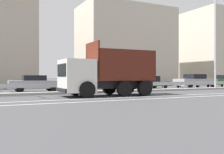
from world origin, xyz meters
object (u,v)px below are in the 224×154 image
(street_lamp_1, at_px, (217,37))
(parked_car_4, at_px, (100,83))
(dump_truck, at_px, (97,77))
(parked_car_6, at_px, (194,81))
(parked_car_3, at_px, (35,83))
(median_road_sign, at_px, (115,76))
(parked_car_5, at_px, (150,82))

(street_lamp_1, relative_size, parked_car_4, 2.22)
(dump_truck, distance_m, parked_car_6, 16.63)
(parked_car_3, bearing_deg, street_lamp_1, 78.52)
(parked_car_3, height_order, parked_car_4, parked_car_3)
(street_lamp_1, relative_size, parked_car_6, 2.01)
(median_road_sign, xyz_separation_m, street_lamp_1, (11.64, -0.25, 4.00))
(parked_car_5, bearing_deg, parked_car_6, 82.26)
(street_lamp_1, distance_m, parked_car_5, 8.32)
(dump_truck, distance_m, street_lamp_1, 15.51)
(parked_car_3, bearing_deg, dump_truck, 24.07)
(parked_car_4, bearing_deg, median_road_sign, -4.56)
(parked_car_4, height_order, parked_car_6, parked_car_6)
(parked_car_3, xyz_separation_m, parked_car_6, (18.12, -0.12, 0.06))
(median_road_sign, height_order, street_lamp_1, street_lamp_1)
(dump_truck, distance_m, parked_car_5, 11.61)
(dump_truck, relative_size, median_road_sign, 2.58)
(dump_truck, xyz_separation_m, median_road_sign, (3.03, 3.20, 0.08))
(median_road_sign, height_order, parked_car_3, median_road_sign)
(street_lamp_1, distance_m, parked_car_6, 5.95)
(parked_car_4, bearing_deg, parked_car_3, -92.61)
(dump_truck, bearing_deg, street_lamp_1, -77.63)
(parked_car_3, bearing_deg, parked_car_6, 90.60)
(parked_car_4, bearing_deg, street_lamp_1, 70.17)
(median_road_sign, bearing_deg, dump_truck, -133.44)
(parked_car_5, height_order, parked_car_6, parked_car_6)
(parked_car_4, relative_size, parked_car_5, 0.97)
(parked_car_3, distance_m, parked_car_5, 12.09)
(median_road_sign, bearing_deg, parked_car_5, 32.31)
(parked_car_4, distance_m, parked_car_5, 5.98)
(dump_truck, height_order, street_lamp_1, street_lamp_1)
(dump_truck, height_order, parked_car_6, dump_truck)
(dump_truck, xyz_separation_m, parked_car_5, (9.18, 7.09, -0.60))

